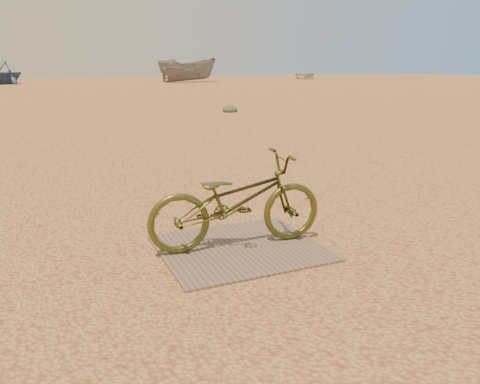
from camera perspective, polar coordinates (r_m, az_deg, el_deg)
name	(u,v)px	position (r m, az deg, el deg)	size (l,w,h in m)	color
ground	(170,239)	(4.86, -8.56, -5.64)	(120.00, 120.00, 0.00)	tan
plywood_board	(240,248)	(4.54, 0.00, -6.83)	(1.51, 1.32, 0.02)	#755F50
bicycle	(237,201)	(4.43, -0.41, -1.11)	(0.60, 1.71, 0.90)	#44491C
boat_far_left	(4,73)	(45.83, -26.81, 12.87)	(3.19, 3.70, 1.95)	#314B71
boat_mid_right	(188,70)	(46.13, -6.39, 14.56)	(2.18, 5.78, 2.24)	gray
boat_far_right	(304,74)	(55.80, 7.86, 14.02)	(3.52, 4.93, 1.02)	silver
kale_b	(230,112)	(17.50, -1.22, 9.73)	(0.56, 0.56, 0.31)	#536646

